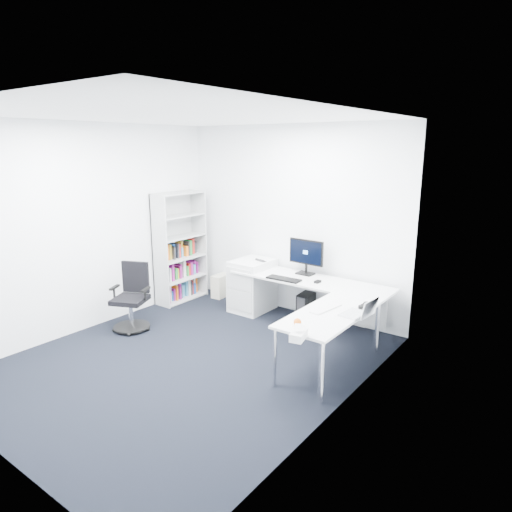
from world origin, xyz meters
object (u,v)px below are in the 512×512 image
Objects in this scene: l_desk at (297,309)px; monitor at (306,257)px; task_chair at (130,298)px; bookshelf at (180,247)px; laptop at (354,305)px.

monitor reaches higher than l_desk.
bookshelf is at bearing 80.81° from task_chair.
task_chair is 2.43m from monitor.
task_chair is 2.90× the size of laptop.
l_desk is 1.31× the size of bookshelf.
laptop is at bearing -10.59° from bookshelf.
monitor reaches higher than task_chair.
task_chair reaches higher than laptop.
monitor is (1.65, 1.72, 0.46)m from task_chair.
l_desk is 1.25m from laptop.
monitor is (-0.17, 0.49, 0.58)m from l_desk.
bookshelf reaches higher than monitor.
laptop is (1.04, -0.55, 0.44)m from l_desk.
bookshelf is 5.58× the size of laptop.
monitor is at bearing 12.50° from bookshelf.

